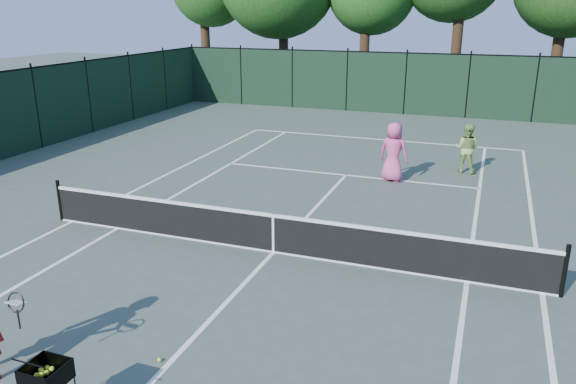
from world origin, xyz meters
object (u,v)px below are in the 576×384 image
(ball_hopper, at_px, (46,374))
(player_green, at_px, (466,148))
(loose_ball_midcourt, at_px, (159,360))
(player_pink, at_px, (394,152))

(ball_hopper, bearing_deg, player_green, 63.33)
(player_green, height_order, loose_ball_midcourt, player_green)
(player_pink, relative_size, ball_hopper, 1.98)
(player_green, distance_m, ball_hopper, 14.72)
(player_pink, height_order, player_green, player_pink)
(player_pink, distance_m, loose_ball_midcourt, 10.84)
(player_pink, bearing_deg, ball_hopper, 92.17)
(player_green, bearing_deg, loose_ball_midcourt, 82.96)
(player_pink, xyz_separation_m, player_green, (2.07, 1.75, -0.12))
(ball_hopper, height_order, loose_ball_midcourt, ball_hopper)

